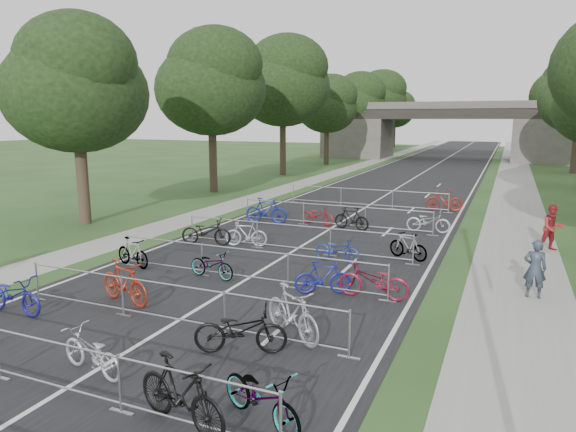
{
  "coord_description": "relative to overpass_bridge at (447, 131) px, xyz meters",
  "views": [
    {
      "loc": [
        7.48,
        -2.78,
        5.1
      ],
      "look_at": [
        -0.82,
        16.44,
        1.1
      ],
      "focal_mm": 32.0,
      "sensor_mm": 36.0,
      "label": 1
    }
  ],
  "objects": [
    {
      "name": "bike_20",
      "position": [
        -3.34,
        -45.43,
        -2.9
      ],
      "size": [
        2.16,
        0.92,
        1.26
      ],
      "primitive_type": "imported",
      "rotation": [
        0.0,
        0.0,
        1.73
      ],
      "color": "navy",
      "rests_on": "ground"
    },
    {
      "name": "bike_19",
      "position": [
        4.3,
        -49.33,
        -3.04
      ],
      "size": [
        1.68,
        1.13,
        0.99
      ],
      "primitive_type": "imported",
      "rotation": [
        0.0,
        0.0,
        4.26
      ],
      "color": "#A3A5AA",
      "rests_on": "ground"
    },
    {
      "name": "tree_right_5",
      "position": [
        13.11,
        10.93,
        2.41
      ],
      "size": [
        6.16,
        6.16,
        9.39
      ],
      "color": "#33261C",
      "rests_on": "ground"
    },
    {
      "name": "bike_13",
      "position": [
        -1.09,
        -54.14,
        -3.08
      ],
      "size": [
        1.8,
        0.87,
        0.91
      ],
      "primitive_type": "imported",
      "rotation": [
        0.0,
        0.0,
        1.42
      ],
      "color": "#A3A5AA",
      "rests_on": "ground"
    },
    {
      "name": "bike_7",
      "position": [
        3.94,
        -60.71,
        -3.03
      ],
      "size": [
        2.03,
        1.38,
        1.01
      ],
      "primitive_type": "imported",
      "rotation": [
        0.0,
        0.0,
        1.16
      ],
      "color": "#A3A5AA",
      "rests_on": "ground"
    },
    {
      "name": "tree_right_6",
      "position": [
        13.11,
        22.93,
        3.39
      ],
      "size": [
        7.17,
        7.17,
        10.93
      ],
      "color": "#33261C",
      "rests_on": "ground"
    },
    {
      "name": "tree_left_4",
      "position": [
        -11.39,
        -1.07,
        3.77
      ],
      "size": [
        7.56,
        7.56,
        11.53
      ],
      "color": "#33261C",
      "rests_on": "ground"
    },
    {
      "name": "bike_15",
      "position": [
        4.16,
        -53.95,
        -3.0
      ],
      "size": [
        2.05,
        0.78,
        1.06
      ],
      "primitive_type": "imported",
      "rotation": [
        0.0,
        0.0,
        4.75
      ],
      "color": "maroon",
      "rests_on": "ground"
    },
    {
      "name": "bike_6",
      "position": [
        2.77,
        -61.35,
        -2.91
      ],
      "size": [
        2.15,
        1.09,
        1.24
      ],
      "primitive_type": "imported",
      "rotation": [
        0.0,
        0.0,
        1.32
      ],
      "color": "black",
      "rests_on": "ground"
    },
    {
      "name": "bike_23",
      "position": [
        4.3,
        -44.39,
        -3.03
      ],
      "size": [
        1.96,
        0.78,
        1.01
      ],
      "primitive_type": "imported",
      "rotation": [
        0.0,
        0.0,
        1.63
      ],
      "color": "#AEADB5",
      "rests_on": "ground"
    },
    {
      "name": "pedestrian_b",
      "position": [
        9.2,
        -45.83,
        -2.63
      ],
      "size": [
        1.07,
        0.97,
        1.8
      ],
      "primitive_type": "imported",
      "rotation": [
        0.0,
        0.0,
        0.4
      ],
      "color": "maroon",
      "rests_on": "ground"
    },
    {
      "name": "bike_22",
      "position": [
        0.96,
        -45.25,
        -3.0
      ],
      "size": [
        1.84,
        0.87,
        1.07
      ],
      "primitive_type": "imported",
      "rotation": [
        0.0,
        0.0,
        4.5
      ],
      "color": "black",
      "rests_on": "ground"
    },
    {
      "name": "barrier_row_2",
      "position": [
        0.0,
        -57.8,
        -2.99
      ],
      "size": [
        9.7,
        0.08,
        1.1
      ],
      "color": "#A3A5AA",
      "rests_on": "ground"
    },
    {
      "name": "barrier_row_4",
      "position": [
        0.0,
        -50.0,
        -2.99
      ],
      "size": [
        9.7,
        0.08,
        1.1
      ],
      "color": "#A3A5AA",
      "rests_on": "ground"
    },
    {
      "name": "sidewalk_right",
      "position": [
        8.0,
        -15.0,
        -3.53
      ],
      "size": [
        3.0,
        140.0,
        0.01
      ],
      "primitive_type": "cube",
      "color": "gray",
      "rests_on": "ground"
    },
    {
      "name": "tree_left_6",
      "position": [
        -11.39,
        22.93,
        2.96
      ],
      "size": [
        6.72,
        6.72,
        10.25
      ],
      "color": "#33261C",
      "rests_on": "ground"
    },
    {
      "name": "barrier_row_1",
      "position": [
        0.0,
        -61.4,
        -2.99
      ],
      "size": [
        9.7,
        0.08,
        1.1
      ],
      "color": "#A3A5AA",
      "rests_on": "ground"
    },
    {
      "name": "bike_12",
      "position": [
        -4.3,
        -54.11,
        -3.02
      ],
      "size": [
        1.77,
        0.91,
        1.02
      ],
      "primitive_type": "imported",
      "rotation": [
        0.0,
        0.0,
        1.31
      ],
      "color": "#A3A5AA",
      "rests_on": "ground"
    },
    {
      "name": "bike_16",
      "position": [
        -3.66,
        -50.39,
        -2.99
      ],
      "size": [
        2.19,
        1.18,
        1.09
      ],
      "primitive_type": "imported",
      "rotation": [
        0.0,
        0.0,
        1.8
      ],
      "color": "black",
      "rests_on": "ground"
    },
    {
      "name": "barrier_row_3",
      "position": [
        0.0,
        -54.0,
        -2.99
      ],
      "size": [
        9.7,
        0.08,
        1.1
      ],
      "color": "#A3A5AA",
      "rests_on": "ground"
    },
    {
      "name": "tree_left_1",
      "position": [
        -11.39,
        -37.07,
        3.77
      ],
      "size": [
        7.56,
        7.56,
        11.53
      ],
      "color": "#33261C",
      "rests_on": "ground"
    },
    {
      "name": "bike_14",
      "position": [
        2.71,
        -54.15,
        -3.03
      ],
      "size": [
        1.71,
        1.17,
        1.01
      ],
      "primitive_type": "imported",
      "rotation": [
        0.0,
        0.0,
        2.03
      ],
      "color": "navy",
      "rests_on": "ground"
    },
    {
      "name": "tree_right_4",
      "position": [
        13.11,
        -1.07,
        4.37
      ],
      "size": [
        8.18,
        8.18,
        12.47
      ],
      "color": "#33261C",
      "rests_on": "ground"
    },
    {
      "name": "bike_18",
      "position": [
        2.05,
        -50.74,
        -3.07
      ],
      "size": [
        1.82,
        0.85,
        0.92
      ],
      "primitive_type": "imported",
      "rotation": [
        0.0,
        0.0,
        1.43
      ],
      "color": "navy",
      "rests_on": "ground"
    },
    {
      "name": "bike_9",
      "position": [
        -2.1,
        -57.08,
        -2.92
      ],
      "size": [
        2.12,
        1.09,
        1.23
      ],
      "primitive_type": "imported",
      "rotation": [
        0.0,
        0.0,
        1.31
      ],
      "color": "maroon",
      "rests_on": "ground"
    },
    {
      "name": "tree_left_0",
      "position": [
        -11.39,
        -49.07,
        2.96
      ],
      "size": [
        6.72,
        6.72,
        10.25
      ],
      "color": "#33261C",
      "rests_on": "ground"
    },
    {
      "name": "tree_left_5",
      "position": [
        -11.39,
        10.93,
        4.58
      ],
      "size": [
        8.4,
        8.4,
        12.81
      ],
      "color": "#33261C",
      "rests_on": "ground"
    },
    {
      "name": "bike_5",
      "position": [
        0.04,
        -60.54,
        -3.06
      ],
      "size": [
        1.87,
        0.96,
        0.94
      ],
      "primitive_type": "imported",
      "rotation": [
        0.0,
        0.0,
        4.52
      ],
      "color": "silver",
      "rests_on": "ground"
    },
    {
      "name": "road",
      "position": [
        0.0,
        -15.0,
        -3.53
      ],
      "size": [
        11.0,
        140.0,
        0.01
      ],
      "primitive_type": "cube",
      "color": "black",
      "rests_on": "ground"
    },
    {
      "name": "lane_markings",
      "position": [
        0.0,
        -15.0,
        -3.53
      ],
      "size": [
        0.12,
        140.0,
        0.0
      ],
      "primitive_type": "cube",
      "color": "silver",
      "rests_on": "ground"
    },
    {
      "name": "bike_21",
      "position": [
        -0.87,
        -44.77,
        -3.07
      ],
      "size": [
        1.87,
        0.99,
        0.93
      ],
      "primitive_type": "imported",
      "rotation": [
        0.0,
        0.0,
        1.35
      ],
      "color": "maroon",
      "rests_on": "ground"
    },
    {
      "name": "bike_27",
      "position": [
        4.3,
        -38.4,
        -2.93
      ],
      "size": [
        2.06,
        0.87,
        1.2
      ],
      "primitive_type": "imported",
      "rotation": [
        0.0,
        0.0,
        4.87
      ],
      "color": "maroon",
      "rests_on": "ground"
    },
    {
      "name": "barrier_row_6",
      "position": [
        0.0,
        -39.0,
        -2.99
      ],
      "size": [
        9.7,
        0.08,
        1.1
      ],
      "color": "#A3A5AA",
      "rests_on": "ground"
    },
    {
      "name": "bike_8",
      "position": [
        -4.29,
        -58.82,
        -3.02
      ],
      "size": [
        1.98,
        0.71,
        1.03
      ],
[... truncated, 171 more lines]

